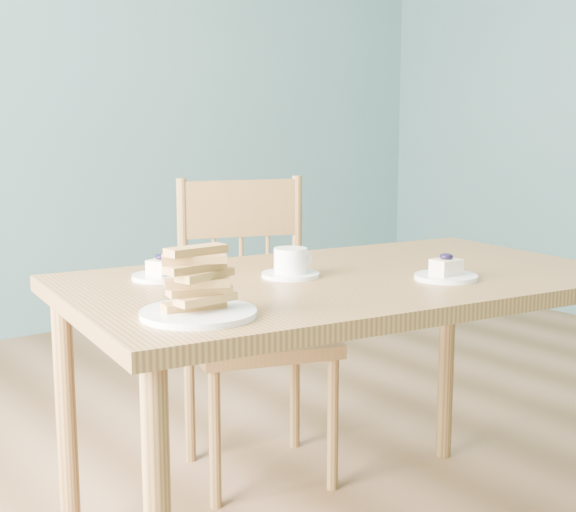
{
  "coord_description": "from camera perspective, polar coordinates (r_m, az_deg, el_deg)",
  "views": [
    {
      "loc": [
        -1.7,
        -1.7,
        1.14
      ],
      "look_at": [
        -0.51,
        -0.14,
        0.81
      ],
      "focal_mm": 50.0,
      "sensor_mm": 36.0,
      "label": 1
    }
  ],
  "objects": [
    {
      "name": "dining_chair",
      "position": [
        2.6,
        -2.44,
        -4.95
      ],
      "size": [
        0.55,
        0.53,
        0.96
      ],
      "rotation": [
        0.0,
        0.0,
        -0.32
      ],
      "color": "olive",
      "rests_on": "ground"
    },
    {
      "name": "coffee_cup",
      "position": [
        2.03,
        0.21,
        -0.61
      ],
      "size": [
        0.15,
        0.15,
        0.07
      ],
      "rotation": [
        0.0,
        0.0,
        -0.05
      ],
      "color": "white",
      "rests_on": "dining_table"
    },
    {
      "name": "room",
      "position": [
        2.41,
        8.02,
        14.42
      ],
      "size": [
        5.01,
        5.01,
        2.71
      ],
      "color": "#9E6E49",
      "rests_on": "ground"
    },
    {
      "name": "biscotti_plate",
      "position": [
        1.62,
        -6.42,
        -2.61
      ],
      "size": [
        0.24,
        0.24,
        0.14
      ],
      "rotation": [
        0.0,
        0.0,
        -0.13
      ],
      "color": "white",
      "rests_on": "dining_table"
    },
    {
      "name": "dining_table",
      "position": [
        2.07,
        4.08,
        -3.44
      ],
      "size": [
        1.5,
        0.98,
        0.75
      ],
      "rotation": [
        0.0,
        0.0,
        -0.14
      ],
      "color": "olive",
      "rests_on": "ground"
    },
    {
      "name": "cheesecake_plate_near",
      "position": [
        2.03,
        11.17,
        -1.18
      ],
      "size": [
        0.16,
        0.16,
        0.07
      ],
      "rotation": [
        0.0,
        0.0,
        -0.05
      ],
      "color": "white",
      "rests_on": "dining_table"
    },
    {
      "name": "cheesecake_plate_far",
      "position": [
        2.03,
        -8.95,
        -1.16
      ],
      "size": [
        0.15,
        0.15,
        0.06
      ],
      "rotation": [
        0.0,
        0.0,
        0.4
      ],
      "color": "white",
      "rests_on": "dining_table"
    }
  ]
}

